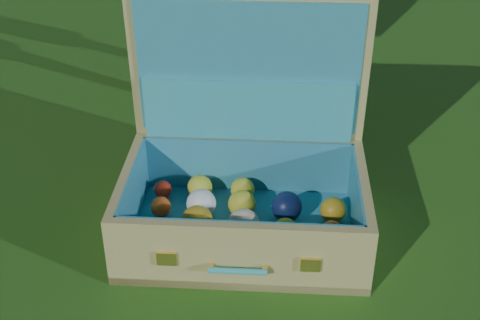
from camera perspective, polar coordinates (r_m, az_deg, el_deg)
name	(u,v)px	position (r m, az deg, el deg)	size (l,w,h in m)	color
ground	(184,210)	(2.03, -4.80, -4.25)	(60.00, 60.00, 0.00)	#215114
suitcase	(245,168)	(1.87, 0.40, -0.72)	(0.75, 0.60, 0.65)	tan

